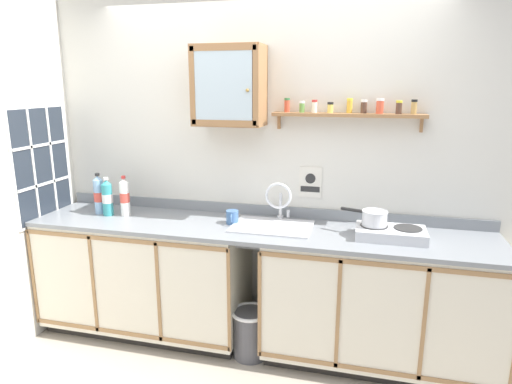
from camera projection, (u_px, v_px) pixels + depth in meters
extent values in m
plane|color=#9E9384|center=(241.00, 372.00, 3.03)|extent=(6.36, 6.36, 0.00)
cube|color=silver|center=(265.00, 166.00, 3.38)|extent=(3.96, 0.05, 2.63)
cube|color=black|center=(151.00, 321.00, 3.60)|extent=(1.53, 0.56, 0.08)
cube|color=beige|center=(146.00, 272.00, 3.47)|extent=(1.56, 0.62, 0.82)
cube|color=#997047|center=(121.00, 240.00, 3.09)|extent=(1.56, 0.01, 0.03)
cube|color=#997047|center=(129.00, 334.00, 3.26)|extent=(1.56, 0.01, 0.03)
cube|color=#997047|center=(33.00, 278.00, 3.36)|extent=(0.02, 0.01, 0.76)
cube|color=#997047|center=(93.00, 285.00, 3.24)|extent=(0.02, 0.01, 0.76)
cube|color=#997047|center=(158.00, 293.00, 3.11)|extent=(0.02, 0.01, 0.76)
cube|color=#997047|center=(229.00, 302.00, 2.99)|extent=(0.02, 0.01, 0.76)
cube|color=black|center=(375.00, 353.00, 3.18)|extent=(1.51, 0.56, 0.08)
cube|color=beige|center=(379.00, 298.00, 3.05)|extent=(1.55, 0.62, 0.82)
cube|color=#997047|center=(384.00, 265.00, 2.66)|extent=(1.55, 0.01, 0.03)
cube|color=#997047|center=(376.00, 371.00, 2.84)|extent=(1.55, 0.01, 0.03)
cube|color=#997047|center=(259.00, 306.00, 2.94)|extent=(0.02, 0.01, 0.76)
cube|color=#997047|center=(338.00, 315.00, 2.81)|extent=(0.02, 0.01, 0.76)
cube|color=#997047|center=(424.00, 326.00, 2.69)|extent=(0.02, 0.01, 0.76)
cube|color=gray|center=(254.00, 229.00, 3.16)|extent=(3.32, 0.65, 0.03)
cube|color=gray|center=(264.00, 210.00, 3.43)|extent=(3.32, 0.02, 0.08)
cube|color=silver|center=(272.00, 226.00, 3.14)|extent=(0.56, 0.39, 0.01)
cube|color=slate|center=(272.00, 242.00, 3.17)|extent=(0.48, 0.31, 0.01)
cube|color=slate|center=(277.00, 228.00, 3.31)|extent=(0.48, 0.01, 0.12)
cube|color=slate|center=(267.00, 242.00, 3.01)|extent=(0.48, 0.01, 0.12)
cylinder|color=#4C4C51|center=(272.00, 242.00, 3.17)|extent=(0.04, 0.04, 0.01)
cylinder|color=silver|center=(280.00, 217.00, 3.34)|extent=(0.05, 0.05, 0.02)
cylinder|color=silver|center=(280.00, 204.00, 3.31)|extent=(0.02, 0.02, 0.18)
torus|color=silver|center=(278.00, 196.00, 3.21)|extent=(0.20, 0.02, 0.20)
cylinder|color=silver|center=(288.00, 214.00, 3.32)|extent=(0.02, 0.02, 0.05)
cube|color=silver|center=(391.00, 233.00, 2.91)|extent=(0.45, 0.26, 0.07)
cylinder|color=#2D2D2D|center=(374.00, 226.00, 2.94)|extent=(0.18, 0.18, 0.01)
cylinder|color=#2D2D2D|center=(408.00, 228.00, 2.89)|extent=(0.18, 0.18, 0.01)
cylinder|color=black|center=(374.00, 238.00, 2.82)|extent=(0.03, 0.02, 0.03)
cylinder|color=black|center=(409.00, 241.00, 2.77)|extent=(0.03, 0.02, 0.03)
cylinder|color=silver|center=(375.00, 218.00, 2.93)|extent=(0.16, 0.16, 0.10)
torus|color=silver|center=(375.00, 211.00, 2.92)|extent=(0.17, 0.17, 0.01)
cylinder|color=black|center=(352.00, 210.00, 3.01)|extent=(0.15, 0.07, 0.02)
cylinder|color=white|center=(125.00, 199.00, 3.39)|extent=(0.07, 0.07, 0.26)
cone|color=white|center=(124.00, 180.00, 3.36)|extent=(0.07, 0.07, 0.03)
cylinder|color=red|center=(123.00, 177.00, 3.35)|extent=(0.03, 0.03, 0.02)
cylinder|color=#D84C3F|center=(125.00, 198.00, 3.39)|extent=(0.07, 0.07, 0.07)
cylinder|color=teal|center=(107.00, 200.00, 3.41)|extent=(0.08, 0.08, 0.24)
cone|color=teal|center=(106.00, 182.00, 3.37)|extent=(0.08, 0.08, 0.04)
cylinder|color=white|center=(106.00, 179.00, 3.37)|extent=(0.04, 0.04, 0.02)
cylinder|color=white|center=(107.00, 198.00, 3.40)|extent=(0.08, 0.08, 0.07)
cylinder|color=#8CB7E0|center=(99.00, 197.00, 3.46)|extent=(0.08, 0.08, 0.27)
cone|color=#8CB7E0|center=(97.00, 178.00, 3.42)|extent=(0.07, 0.07, 0.03)
cylinder|color=#262626|center=(97.00, 174.00, 3.42)|extent=(0.03, 0.03, 0.02)
cylinder|color=#D84C3F|center=(99.00, 197.00, 3.46)|extent=(0.08, 0.08, 0.07)
cylinder|color=#3F6699|center=(232.00, 217.00, 3.22)|extent=(0.09, 0.09, 0.10)
torus|color=#3F6699|center=(231.00, 218.00, 3.17)|extent=(0.02, 0.07, 0.07)
cube|color=#996B42|center=(229.00, 86.00, 3.14)|extent=(0.50, 0.27, 0.56)
cube|color=silver|center=(223.00, 86.00, 3.01)|extent=(0.41, 0.01, 0.46)
cube|color=#996B42|center=(192.00, 86.00, 3.07)|extent=(0.04, 0.01, 0.53)
cube|color=#996B42|center=(255.00, 86.00, 2.96)|extent=(0.04, 0.01, 0.53)
cube|color=#996B42|center=(222.00, 47.00, 2.95)|extent=(0.47, 0.01, 0.04)
cube|color=#996B42|center=(224.00, 123.00, 3.07)|extent=(0.47, 0.01, 0.04)
sphere|color=olive|center=(247.00, 90.00, 2.96)|extent=(0.02, 0.02, 0.02)
cube|color=#996B42|center=(348.00, 115.00, 3.05)|extent=(1.04, 0.14, 0.02)
cube|color=#996B42|center=(279.00, 122.00, 3.24)|extent=(0.02, 0.03, 0.10)
cube|color=#996B42|center=(421.00, 125.00, 3.00)|extent=(0.02, 0.03, 0.10)
cylinder|color=#CC4C33|center=(287.00, 106.00, 3.14)|extent=(0.04, 0.04, 0.08)
cylinder|color=#33723F|center=(287.00, 99.00, 3.13)|extent=(0.04, 0.04, 0.02)
cylinder|color=#598C3F|center=(302.00, 108.00, 3.11)|extent=(0.04, 0.04, 0.06)
cylinder|color=white|center=(302.00, 102.00, 3.10)|extent=(0.04, 0.04, 0.02)
cylinder|color=silver|center=(314.00, 107.00, 3.10)|extent=(0.04, 0.04, 0.07)
cylinder|color=red|center=(315.00, 101.00, 3.09)|extent=(0.04, 0.04, 0.02)
cylinder|color=#E0C659|center=(330.00, 109.00, 3.07)|extent=(0.04, 0.04, 0.06)
cylinder|color=black|center=(330.00, 103.00, 3.06)|extent=(0.04, 0.04, 0.02)
cylinder|color=gold|center=(349.00, 107.00, 3.05)|extent=(0.04, 0.04, 0.08)
cylinder|color=yellow|center=(350.00, 99.00, 3.04)|extent=(0.04, 0.04, 0.02)
cylinder|color=#4C3326|center=(364.00, 108.00, 3.02)|extent=(0.04, 0.04, 0.08)
cylinder|color=white|center=(364.00, 101.00, 3.01)|extent=(0.04, 0.04, 0.02)
cylinder|color=#CC4C33|center=(380.00, 107.00, 2.97)|extent=(0.05, 0.05, 0.09)
cylinder|color=white|center=(380.00, 100.00, 2.96)|extent=(0.05, 0.05, 0.02)
cylinder|color=#4C3326|center=(399.00, 108.00, 2.94)|extent=(0.04, 0.04, 0.07)
cylinder|color=yellow|center=(399.00, 102.00, 2.93)|extent=(0.04, 0.04, 0.02)
cylinder|color=tan|center=(414.00, 108.00, 2.92)|extent=(0.04, 0.04, 0.08)
cylinder|color=black|center=(415.00, 101.00, 2.91)|extent=(0.04, 0.04, 0.02)
cube|color=silver|center=(310.00, 182.00, 3.29)|extent=(0.17, 0.01, 0.23)
cube|color=#262626|center=(310.00, 189.00, 3.30)|extent=(0.14, 0.00, 0.04)
cylinder|color=#262626|center=(310.00, 179.00, 3.28)|extent=(0.08, 0.00, 0.08)
cube|color=#262D38|center=(42.00, 165.00, 3.40)|extent=(0.01, 0.56, 0.85)
cube|color=white|center=(41.00, 164.00, 3.40)|extent=(0.02, 0.61, 0.90)
cube|color=white|center=(33.00, 167.00, 3.30)|extent=(0.01, 0.02, 0.85)
cube|color=white|center=(52.00, 162.00, 3.49)|extent=(0.01, 0.02, 0.85)
cube|color=white|center=(45.00, 184.00, 3.43)|extent=(0.01, 0.56, 0.02)
cube|color=white|center=(41.00, 145.00, 3.36)|extent=(0.01, 0.56, 0.02)
cylinder|color=#4C4C51|center=(250.00, 334.00, 3.18)|extent=(0.25, 0.25, 0.35)
torus|color=white|center=(250.00, 312.00, 3.14)|extent=(0.28, 0.28, 0.02)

